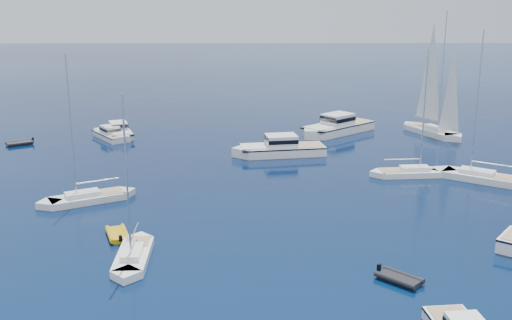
{
  "coord_description": "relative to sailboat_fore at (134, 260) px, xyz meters",
  "views": [
    {
      "loc": [
        1.39,
        -34.99,
        18.35
      ],
      "look_at": [
        2.12,
        24.66,
        2.2
      ],
      "focal_mm": 43.58,
      "sensor_mm": 36.0,
      "label": 1
    }
  ],
  "objects": [
    {
      "name": "sailboat_mid_r",
      "position": [
        31.57,
        18.84,
        0.0
      ],
      "size": [
        10.23,
        8.22,
        15.47
      ],
      "primitive_type": null,
      "rotation": [
        0.0,
        0.0,
        0.97
      ],
      "color": "silver",
      "rests_on": "ground"
    },
    {
      "name": "tender_grey_near",
      "position": [
        18.04,
        -3.61,
        0.0
      ],
      "size": [
        3.47,
        3.45,
        0.95
      ],
      "primitive_type": null,
      "rotation": [
        0.0,
        0.0,
        3.94
      ],
      "color": "black",
      "rests_on": "ground"
    },
    {
      "name": "motor_cruiser_far_l",
      "position": [
        -9.86,
        38.16,
        0.0
      ],
      "size": [
        6.71,
        8.08,
        2.13
      ],
      "primitive_type": null,
      "rotation": [
        0.0,
        0.0,
        0.61
      ],
      "color": "silver",
      "rests_on": "ground"
    },
    {
      "name": "sailboat_centre",
      "position": [
        24.99,
        20.65,
        0.0
      ],
      "size": [
        9.31,
        3.05,
        13.47
      ],
      "primitive_type": null,
      "rotation": [
        0.0,
        0.0,
        4.79
      ],
      "color": "white",
      "rests_on": "ground"
    },
    {
      "name": "motor_cruiser_horizon",
      "position": [
        -8.89,
        39.3,
        0.0
      ],
      "size": [
        5.85,
        9.67,
        2.43
      ],
      "primitive_type": null,
      "rotation": [
        0.0,
        0.0,
        3.49
      ],
      "color": "white",
      "rests_on": "ground"
    },
    {
      "name": "sailboat_mid_l",
      "position": [
        -6.45,
        12.77,
        0.0
      ],
      "size": [
        9.46,
        6.62,
        13.85
      ],
      "primitive_type": null,
      "rotation": [
        0.0,
        0.0,
        2.06
      ],
      "color": "silver",
      "rests_on": "ground"
    },
    {
      "name": "motor_cruiser_centre",
      "position": [
        11.75,
        29.28,
        0.0
      ],
      "size": [
        12.08,
        5.4,
        3.06
      ],
      "primitive_type": null,
      "rotation": [
        0.0,
        0.0,
        1.73
      ],
      "color": "white",
      "rests_on": "ground"
    },
    {
      "name": "sailboat_sails_r",
      "position": [
        32.68,
        39.99,
        0.0
      ],
      "size": [
        7.55,
        11.54,
        16.71
      ],
      "primitive_type": null,
      "rotation": [
        0.0,
        0.0,
        3.58
      ],
      "color": "silver",
      "rests_on": "ground"
    },
    {
      "name": "motor_cruiser_distant",
      "position": [
        20.0,
        40.81,
        0.0
      ],
      "size": [
        12.23,
        11.36,
        3.36
      ],
      "primitive_type": null,
      "rotation": [
        0.0,
        0.0,
        2.29
      ],
      "color": "white",
      "rests_on": "ground"
    },
    {
      "name": "tender_grey_far",
      "position": [
        -20.32,
        34.65,
        0.0
      ],
      "size": [
        3.76,
        3.32,
        0.95
      ],
      "primitive_type": null,
      "rotation": [
        0.0,
        0.0,
        2.14
      ],
      "color": "black",
      "rests_on": "ground"
    },
    {
      "name": "ground",
      "position": [
        6.8,
        -5.72,
        0.0
      ],
      "size": [
        400.0,
        400.0,
        0.0
      ],
      "primitive_type": "plane",
      "color": "#08244C",
      "rests_on": "ground"
    },
    {
      "name": "tender_yellow",
      "position": [
        -2.0,
        4.34,
        0.0
      ],
      "size": [
        2.83,
        3.72,
        0.95
      ],
      "primitive_type": null,
      "rotation": [
        0.0,
        0.0,
        0.34
      ],
      "color": "#C5980B",
      "rests_on": "ground"
    },
    {
      "name": "sailboat_fore",
      "position": [
        0.0,
        0.0,
        0.0
      ],
      "size": [
        2.42,
        8.55,
        12.5
      ],
      "primitive_type": null,
      "rotation": [
        0.0,
        0.0,
        3.17
      ],
      "color": "white",
      "rests_on": "ground"
    }
  ]
}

